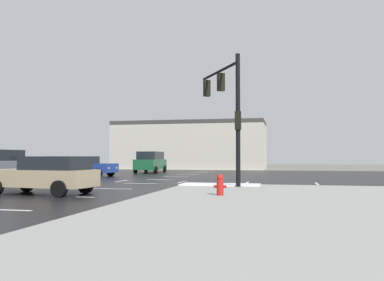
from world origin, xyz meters
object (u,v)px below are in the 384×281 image
at_px(traffic_signal_mast, 228,102).
at_px(sedan_red, 57,165).
at_px(fire_hydrant, 220,185).
at_px(suv_green, 151,162).
at_px(sedan_blue, 86,166).
at_px(sedan_tan, 45,174).

bearing_deg(traffic_signal_mast, sedan_red, 22.39).
bearing_deg(fire_hydrant, sedan_red, 134.34).
bearing_deg(sedan_red, suv_green, 126.30).
height_order(sedan_blue, suv_green, suv_green).
xyz_separation_m(sedan_tan, suv_green, (-2.93, 22.43, 0.24)).
bearing_deg(traffic_signal_mast, sedan_tan, 97.55).
distance_m(sedan_tan, sedan_blue, 15.27).
bearing_deg(traffic_signal_mast, suv_green, -1.41).
bearing_deg(sedan_tan, sedan_blue, -62.83).
bearing_deg(fire_hydrant, sedan_blue, 132.06).
relative_size(fire_hydrant, sedan_blue, 0.17).
relative_size(fire_hydrant, suv_green, 0.16).
height_order(traffic_signal_mast, sedan_red, traffic_signal_mast).
relative_size(traffic_signal_mast, sedan_tan, 1.38).
relative_size(traffic_signal_mast, fire_hydrant, 8.15).
distance_m(sedan_red, sedan_tan, 20.96).
height_order(fire_hydrant, sedan_tan, sedan_tan).
bearing_deg(suv_green, sedan_tan, -174.30).
xyz_separation_m(traffic_signal_mast, sedan_red, (-17.31, 12.59, -3.54)).
xyz_separation_m(traffic_signal_mast, sedan_blue, (-12.39, 8.66, -3.54)).
height_order(traffic_signal_mast, sedan_tan, traffic_signal_mast).
distance_m(fire_hydrant, sedan_blue, 19.20).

